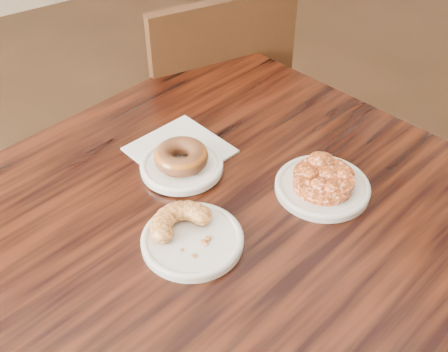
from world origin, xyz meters
TOP-DOWN VIEW (x-y plane):
  - floor at (0.00, 0.00)m, footprint 5.00×5.00m
  - cafe_table at (-0.17, -0.18)m, footprint 1.04×1.04m
  - chair_far at (0.12, 0.44)m, footprint 0.47×0.47m
  - napkin at (-0.18, 0.01)m, footprint 0.19×0.19m
  - plate_donut at (-0.20, -0.05)m, footprint 0.16×0.16m
  - plate_cruller at (-0.28, -0.22)m, footprint 0.17×0.17m
  - plate_fritter at (-0.01, -0.23)m, footprint 0.17×0.17m
  - glazed_donut at (-0.20, -0.05)m, footprint 0.10×0.10m
  - apple_fritter at (-0.01, -0.23)m, footprint 0.15×0.15m
  - cruller_fragment at (-0.28, -0.22)m, footprint 0.12×0.12m

SIDE VIEW (x-z plane):
  - floor at x=0.00m, z-range 0.00..0.00m
  - cafe_table at x=-0.17m, z-range 0.00..0.75m
  - chair_far at x=0.12m, z-range 0.00..0.90m
  - napkin at x=-0.18m, z-range 0.75..0.75m
  - plate_cruller at x=-0.28m, z-range 0.75..0.76m
  - plate_fritter at x=-0.01m, z-range 0.75..0.76m
  - plate_donut at x=-0.20m, z-range 0.75..0.77m
  - cruller_fragment at x=-0.28m, z-range 0.76..0.80m
  - apple_fritter at x=-0.01m, z-range 0.76..0.80m
  - glazed_donut at x=-0.20m, z-range 0.77..0.80m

